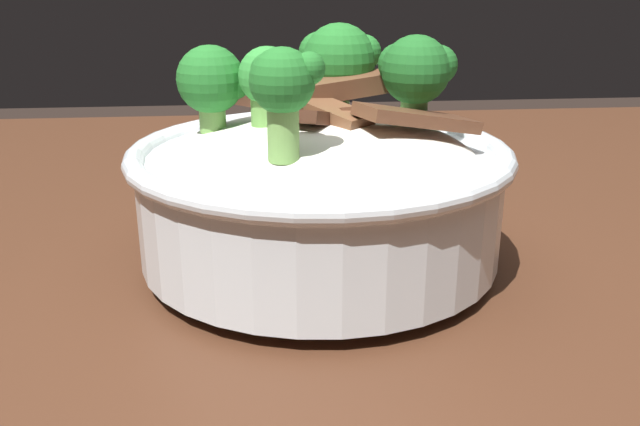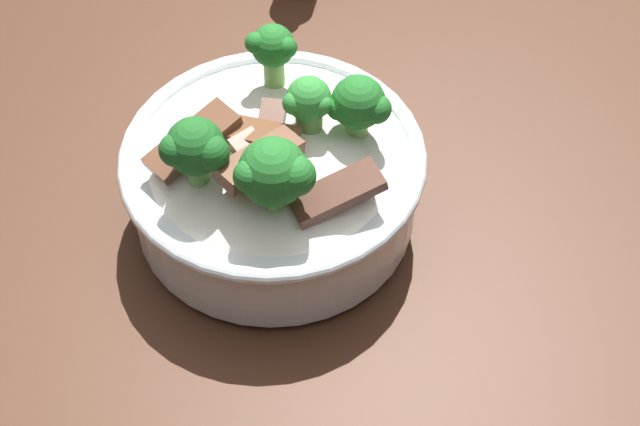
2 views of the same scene
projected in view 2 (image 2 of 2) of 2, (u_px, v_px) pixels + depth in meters
dining_table at (299, 275)px, 0.88m from camera, size 1.35×1.00×0.81m
rice_bowl at (274, 172)px, 0.73m from camera, size 0.23×0.23×0.14m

